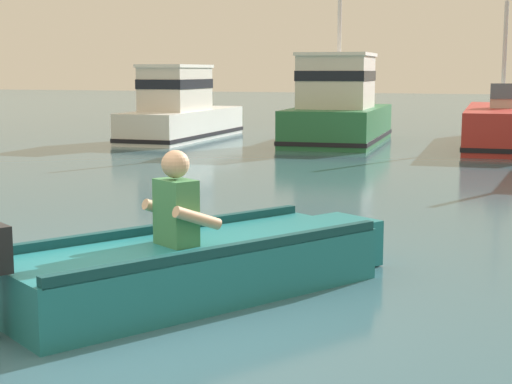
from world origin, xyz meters
TOP-DOWN VIEW (x-y plane):
  - ground_plane at (0.00, 0.00)m, footprint 120.00×120.00m
  - rowboat_with_person at (0.47, 0.87)m, footprint 2.50×3.44m
  - moored_boat_white at (-6.24, 14.13)m, footprint 1.78×5.20m
  - moored_boat_green at (-2.05, 14.49)m, footprint 2.50×4.88m
  - moored_boat_red at (1.81, 15.37)m, footprint 2.13×6.57m

SIDE VIEW (x-z plane):
  - ground_plane at x=0.00m, z-range 0.00..0.00m
  - rowboat_with_person at x=0.47m, z-range -0.34..0.85m
  - moored_boat_red at x=1.81m, z-range -1.27..2.17m
  - moored_boat_white at x=-6.24m, z-range -0.26..1.70m
  - moored_boat_green at x=-2.05m, z-range -1.19..2.84m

